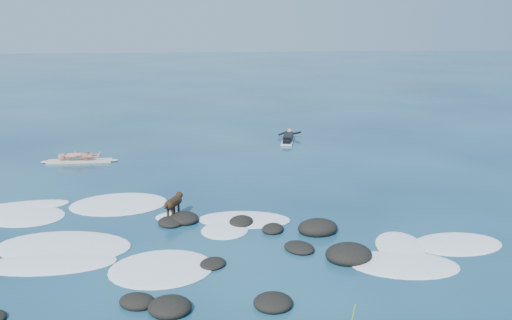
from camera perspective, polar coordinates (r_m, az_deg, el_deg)
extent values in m
plane|color=#0A2642|center=(16.77, -4.26, -6.50)|extent=(160.00, 160.00, 0.00)
ellipsoid|color=black|center=(16.97, -8.57, -6.16)|extent=(0.90, 1.01, 0.23)
ellipsoid|color=black|center=(12.34, 1.72, -14.06)|extent=(0.99, 0.98, 0.33)
ellipsoid|color=black|center=(16.25, 6.20, -6.78)|extent=(1.32, 1.16, 0.49)
ellipsoid|color=black|center=(12.28, -8.62, -14.34)|extent=(1.04, 1.02, 0.37)
ellipsoid|color=black|center=(16.79, -1.49, -6.18)|extent=(0.90, 1.01, 0.29)
ellipsoid|color=black|center=(15.06, 4.35, -8.74)|extent=(1.07, 1.14, 0.23)
ellipsoid|color=black|center=(14.19, -4.34, -10.29)|extent=(0.89, 0.94, 0.19)
ellipsoid|color=black|center=(14.67, 9.25, -9.29)|extent=(1.54, 1.48, 0.49)
ellipsoid|color=black|center=(16.26, 1.70, -6.90)|extent=(0.84, 0.91, 0.26)
ellipsoid|color=black|center=(12.63, -11.79, -13.70)|extent=(0.98, 0.91, 0.30)
ellipsoid|color=black|center=(17.12, -7.24, -5.83)|extent=(1.19, 1.23, 0.34)
ellipsoid|color=white|center=(18.82, -22.24, -5.19)|extent=(3.12, 2.74, 0.12)
ellipsoid|color=white|center=(14.65, 14.55, -10.09)|extent=(3.00, 2.21, 0.12)
ellipsoid|color=white|center=(15.12, -19.89, -9.70)|extent=(3.28, 1.45, 0.12)
ellipsoid|color=white|center=(19.01, -13.54, -4.31)|extent=(3.32, 2.63, 0.12)
ellipsoid|color=white|center=(17.12, -1.19, -5.98)|extent=(2.98, 1.93, 0.12)
ellipsoid|color=white|center=(14.17, -9.43, -10.65)|extent=(2.89, 2.65, 0.12)
ellipsoid|color=white|center=(15.73, 14.23, -8.33)|extent=(1.65, 2.25, 0.12)
ellipsoid|color=white|center=(16.05, -18.68, -8.19)|extent=(3.95, 2.82, 0.12)
ellipsoid|color=white|center=(18.76, -15.11, -4.66)|extent=(1.70, 1.43, 0.12)
ellipsoid|color=white|center=(16.32, -3.15, -7.04)|extent=(1.73, 1.79, 0.12)
ellipsoid|color=white|center=(14.04, -10.51, -10.96)|extent=(2.05, 1.19, 0.12)
ellipsoid|color=white|center=(16.29, 19.50, -7.92)|extent=(2.61, 1.85, 0.12)
ellipsoid|color=white|center=(19.66, -23.13, -4.46)|extent=(3.67, 2.14, 0.12)
ellipsoid|color=white|center=(17.52, -8.23, -5.65)|extent=(1.10, 0.90, 0.12)
cube|color=beige|center=(24.81, -17.22, -0.10)|extent=(2.62, 0.56, 0.09)
ellipsoid|color=beige|center=(24.58, -14.22, -0.02)|extent=(0.53, 0.30, 0.10)
ellipsoid|color=beige|center=(25.10, -20.15, -0.18)|extent=(0.53, 0.30, 0.10)
imported|color=#B0715C|center=(24.61, -17.37, 1.92)|extent=(0.41, 0.62, 1.70)
cube|color=silver|center=(27.71, 3.23, 2.00)|extent=(1.06, 2.37, 0.08)
ellipsoid|color=silver|center=(28.84, 3.41, 2.48)|extent=(0.39, 0.56, 0.09)
cube|color=black|center=(27.67, 3.24, 2.32)|extent=(0.75, 1.48, 0.23)
sphere|color=tan|center=(28.45, 3.37, 2.91)|extent=(0.29, 0.29, 0.24)
cylinder|color=black|center=(28.65, 2.80, 2.72)|extent=(0.59, 0.19, 0.26)
cylinder|color=black|center=(28.61, 3.98, 2.68)|extent=(0.52, 0.42, 0.26)
cube|color=black|center=(26.91, 3.11, 1.89)|extent=(0.49, 0.65, 0.15)
cylinder|color=black|center=(17.26, -8.30, -4.23)|extent=(0.51, 0.66, 0.29)
sphere|color=black|center=(17.49, -7.91, -3.97)|extent=(0.40, 0.40, 0.30)
sphere|color=black|center=(17.04, -8.70, -4.50)|extent=(0.36, 0.36, 0.27)
sphere|color=black|center=(17.60, -7.68, -3.50)|extent=(0.28, 0.28, 0.21)
cone|color=black|center=(17.72, -7.49, -3.42)|extent=(0.16, 0.17, 0.11)
cone|color=black|center=(17.59, -7.86, -3.22)|extent=(0.12, 0.11, 0.10)
cone|color=black|center=(17.54, -7.53, -3.25)|extent=(0.12, 0.11, 0.10)
cylinder|color=black|center=(17.57, -8.19, -4.96)|extent=(0.09, 0.09, 0.39)
cylinder|color=black|center=(17.50, -7.74, -5.02)|extent=(0.09, 0.09, 0.39)
cylinder|color=black|center=(17.22, -8.80, -5.38)|extent=(0.09, 0.09, 0.39)
cylinder|color=black|center=(17.16, -8.34, -5.44)|extent=(0.09, 0.09, 0.39)
cylinder|color=black|center=(16.91, -8.91, -4.47)|extent=(0.16, 0.28, 0.17)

